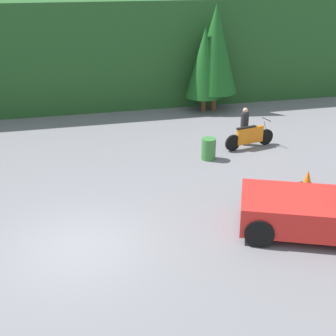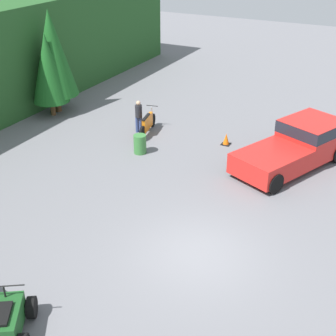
# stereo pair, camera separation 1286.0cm
# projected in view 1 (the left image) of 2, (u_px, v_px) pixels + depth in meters

# --- Properties ---
(ground_plane) EXTENTS (80.00, 80.00, 0.00)m
(ground_plane) POSITION_uv_depth(u_px,v_px,m) (80.00, 247.00, 13.03)
(ground_plane) COLOR slate
(hillside_backdrop) EXTENTS (44.00, 6.00, 5.64)m
(hillside_backdrop) POSITION_uv_depth(u_px,v_px,m) (54.00, 52.00, 26.17)
(hillside_backdrop) COLOR #235123
(hillside_backdrop) RESTS_ON ground_plane
(tree_mid_right) EXTENTS (1.95, 1.95, 4.43)m
(tree_mid_right) POSITION_uv_depth(u_px,v_px,m) (205.00, 63.00, 24.40)
(tree_mid_right) COLOR brown
(tree_mid_right) RESTS_ON ground_plane
(tree_right) EXTENTS (2.44, 2.44, 5.54)m
(tree_right) POSITION_uv_depth(u_px,v_px,m) (215.00, 49.00, 24.38)
(tree_right) COLOR brown
(tree_right) RESTS_ON ground_plane
(dirt_bike) EXTENTS (2.39, 0.76, 1.18)m
(dirt_bike) POSITION_uv_depth(u_px,v_px,m) (250.00, 137.00, 20.06)
(dirt_bike) COLOR black
(dirt_bike) RESTS_ON ground_plane
(rider_person) EXTENTS (0.40, 0.40, 1.66)m
(rider_person) POSITION_uv_depth(u_px,v_px,m) (244.00, 125.00, 20.27)
(rider_person) COLOR navy
(rider_person) RESTS_ON ground_plane
(traffic_cone) EXTENTS (0.42, 0.42, 0.55)m
(traffic_cone) POSITION_uv_depth(u_px,v_px,m) (308.00, 178.00, 16.72)
(traffic_cone) COLOR black
(traffic_cone) RESTS_ON ground_plane
(steel_barrel) EXTENTS (0.58, 0.58, 0.88)m
(steel_barrel) POSITION_uv_depth(u_px,v_px,m) (209.00, 149.00, 18.88)
(steel_barrel) COLOR #387A38
(steel_barrel) RESTS_ON ground_plane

